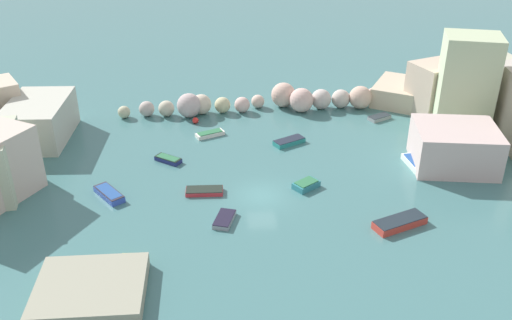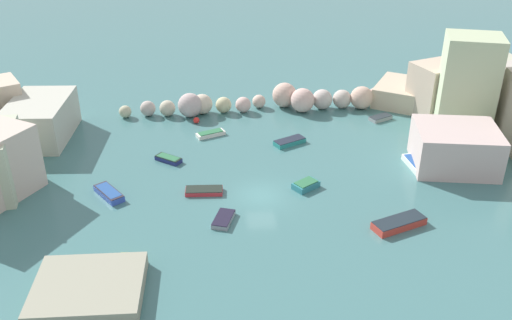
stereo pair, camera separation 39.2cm
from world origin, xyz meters
name	(u,v)px [view 1 (the left image)]	position (x,y,z in m)	size (l,w,h in m)	color
cove_water	(262,196)	(0.00, 0.00, 0.00)	(160.00, 160.00, 0.00)	#427475
cliff_headland_right	(502,101)	(26.44, 11.26, 2.96)	(23.93, 23.66, 10.13)	beige
rock_breakwater	(282,100)	(4.34, 18.09, 1.17)	(32.30, 4.58, 2.79)	#C0BD99
stone_dock	(91,290)	(-12.42, -11.23, 0.52)	(7.00, 6.08, 1.04)	#9A9983
channel_buoy	(195,120)	(-5.39, 15.45, 0.34)	(0.67, 0.67, 0.67)	red
moored_boat_0	(417,164)	(14.84, 3.52, 0.30)	(1.88, 3.87, 0.61)	white
moored_boat_1	(204,191)	(-4.79, 0.91, 0.21)	(3.21, 1.47, 0.42)	red
moored_boat_2	(379,117)	(14.58, 14.45, 0.22)	(2.72, 2.10, 0.44)	#919799
moored_boat_3	(128,276)	(-10.15, -9.90, 0.34)	(1.71, 4.52, 0.70)	#D8CF41
moored_boat_4	(109,194)	(-12.77, 1.15, 0.30)	(2.90, 3.44, 0.58)	blue
moored_boat_5	(224,219)	(-3.34, -3.54, 0.20)	(2.04, 2.82, 0.41)	gray
moored_boat_6	(210,134)	(-3.95, 12.16, 0.22)	(3.11, 2.07, 0.46)	white
moored_boat_7	(400,222)	(10.11, -5.57, 0.33)	(4.55, 2.92, 0.65)	#CA3C30
moored_boat_8	(306,185)	(3.97, 0.90, 0.30)	(2.58, 2.35, 0.61)	teal
moored_boat_9	(168,159)	(-8.03, 6.98, 0.24)	(2.65, 2.34, 0.46)	navy
moored_boat_10	(289,141)	(3.84, 9.53, 0.25)	(3.39, 2.53, 0.51)	teal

